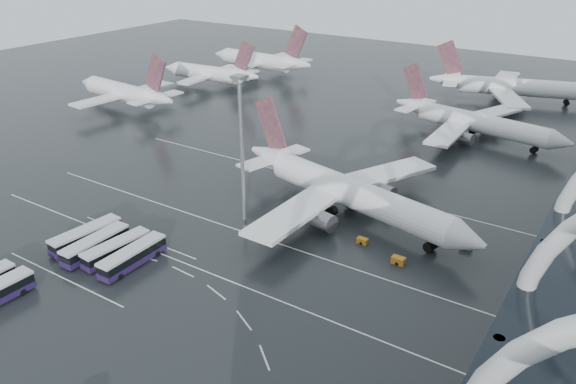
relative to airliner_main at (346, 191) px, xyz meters
The scene contains 22 objects.
ground 29.36m from the airliner_main, 96.34° to the right, with size 420.00×420.00×0.00m, color black.
lane_marking_near 31.32m from the airliner_main, 95.93° to the right, with size 120.00×0.25×0.01m, color silver.
lane_marking_mid 17.75m from the airliner_main, 100.79° to the right, with size 120.00×0.25×0.01m, color silver.
lane_marking_far 12.64m from the airliner_main, 105.89° to the left, with size 120.00×0.25×0.01m, color silver.
bus_bay_line_south 52.61m from the airliner_main, 121.27° to the right, with size 28.00×0.25×0.01m, color silver.
bus_bay_line_north 39.89m from the airliner_main, 133.38° to the right, with size 28.00×0.25×0.01m, color silver.
airliner_main is the anchor object (origin of this frame).
airliner_gate_b 58.75m from the airliner_main, 82.82° to the left, with size 49.80×44.17×17.34m.
airliner_gate_c 100.35m from the airliner_main, 86.23° to the left, with size 51.85×47.16×18.77m.
jet_remote_west 94.48m from the airliner_main, 163.71° to the left, with size 44.36×35.76×19.31m.
jet_remote_mid 107.02m from the airliner_main, 144.18° to the left, with size 40.25×32.44×17.53m.
jet_remote_far 119.74m from the airliner_main, 133.43° to the left, with size 46.15×37.15×20.14m.
bus_row_near_a 48.48m from the airliner_main, 132.48° to the right, with size 4.12×13.33×3.23m.
bus_row_near_b 46.80m from the airliner_main, 128.08° to the right, with size 3.16×12.85×3.16m.
bus_row_near_c 43.58m from the airliner_main, 124.84° to the right, with size 3.92×12.62×3.06m.
bus_row_near_d 41.53m from the airliner_main, 119.89° to the right, with size 3.22×12.94×3.18m.
floodlight_mast 24.63m from the airliner_main, 125.40° to the right, with size 2.24×2.24×29.22m.
gse_cart_belly_a 20.03m from the airliner_main, 35.13° to the right, with size 2.23×1.32×1.21m, color #C07319.
gse_cart_belly_b 20.48m from the airliner_main, ahead, with size 2.00×1.18×1.09m, color slate.
gse_cart_belly_c 12.45m from the airliner_main, 46.86° to the right, with size 1.91×1.13×1.04m, color #C07319.
gse_cart_belly_d 24.40m from the airliner_main, ahead, with size 2.02×1.19×1.10m, color slate.
gse_cart_belly_e 10.28m from the airliner_main, 29.46° to the left, with size 2.39×1.41×1.30m, color #C07319.
Camera 1 is at (47.60, -59.48, 50.55)m, focal length 35.00 mm.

